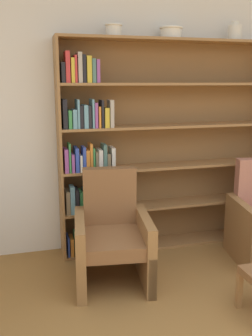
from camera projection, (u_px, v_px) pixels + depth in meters
wall_back at (157, 116)px, 3.96m from camera, size 12.00×0.06×2.75m
bookshelf at (149, 149)px, 3.84m from camera, size 2.31×0.30×2.13m
bowl_olive at (114, 30)px, 3.47m from camera, size 0.17×0.17×0.11m
bowl_copper at (171, 32)px, 3.62m from camera, size 0.23×0.23×0.11m
vase_tall at (235, 32)px, 3.79m from camera, size 0.14×0.14×0.18m
armchair_leather at (112, 236)px, 3.28m from camera, size 0.73×0.76×0.97m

